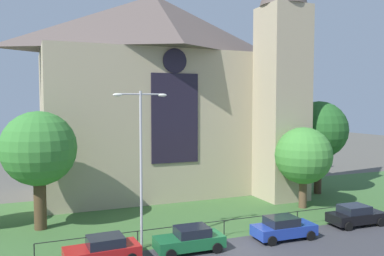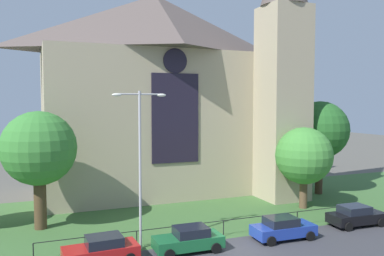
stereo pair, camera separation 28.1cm
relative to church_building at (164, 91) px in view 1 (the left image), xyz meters
The scene contains 12 objects.
ground 12.92m from the church_building, 97.10° to the right, with size 160.00×160.00×0.00m, color #56544C.
grass_verge 14.21m from the church_building, 95.65° to the right, with size 120.00×20.00×0.01m, color #3D6633.
church_building is the anchor object (origin of this frame).
iron_railing 17.91m from the church_building, 92.90° to the right, with size 24.11×0.07×1.13m.
tree_right_near 15.35m from the church_building, 51.11° to the right, with size 4.89×4.89×7.01m.
tree_left_near 15.78m from the church_building, 144.27° to the right, with size 5.32×5.32×8.51m.
tree_right_far 16.02m from the church_building, 27.19° to the right, with size 5.69×5.69×9.25m.
streetlamp_near 17.23m from the church_building, 113.11° to the right, with size 3.37×0.26×9.80m.
parked_car_red 21.33m from the church_building, 118.77° to the right, with size 4.27×2.16×1.51m.
parked_car_green 19.83m from the church_building, 103.12° to the right, with size 4.23×2.08×1.51m.
parked_car_blue 19.83m from the church_building, 81.16° to the right, with size 4.25×2.12×1.51m.
parked_car_black 21.39m from the church_building, 60.57° to the right, with size 4.27×2.16×1.51m.
Camera 1 is at (-11.96, -21.56, 9.07)m, focal length 37.70 mm.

